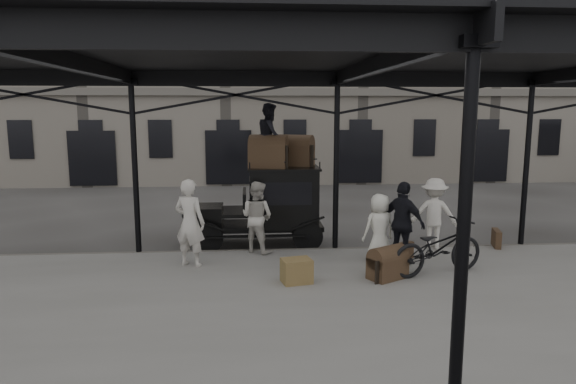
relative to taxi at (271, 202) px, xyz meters
name	(u,v)px	position (x,y,z in m)	size (l,w,h in m)	color
ground	(350,279)	(1.60, -2.97, -1.20)	(120.00, 120.00, 0.00)	#383533
platform	(371,310)	(1.60, -4.97, -1.13)	(28.00, 8.00, 0.15)	slate
canopy	(374,58)	(1.60, -4.69, 3.39)	(22.50, 9.00, 4.74)	black
building_frontage	(289,48)	(1.60, 15.03, 5.80)	(64.00, 8.00, 14.00)	slate
taxi	(271,202)	(0.00, 0.00, 0.00)	(3.65, 1.55, 2.18)	black
porter_left	(190,223)	(-1.95, -2.22, -0.05)	(0.74, 0.48, 2.02)	beige
porter_midleft	(257,217)	(-0.41, -1.17, -0.16)	(0.87, 0.68, 1.79)	beige
porter_centre	(379,228)	(2.43, -2.24, -0.24)	(0.79, 0.52, 1.62)	beige
porter_official	(403,223)	(2.93, -2.42, -0.09)	(1.13, 0.47, 1.93)	black
porter_right	(434,214)	(4.12, -1.17, -0.14)	(1.18, 0.68, 1.83)	silver
bicycle	(438,248)	(3.48, -3.23, -0.46)	(0.79, 2.26, 1.19)	black
porter_roof	(270,135)	(-0.03, -0.10, 1.82)	(0.82, 0.64, 1.69)	black
steamer_trunk_roof_near	(269,154)	(-0.08, -0.25, 1.34)	(0.98, 0.60, 0.72)	#442E1F
steamer_trunk_roof_far	(295,153)	(0.67, 0.20, 1.33)	(0.95, 0.58, 0.70)	#442E1F
steamer_trunk_platform	(388,265)	(2.32, -3.44, -0.76)	(0.80, 0.49, 0.59)	#442E1F
wicker_hamper	(297,271)	(0.37, -3.56, -0.80)	(0.60, 0.45, 0.50)	olive
suitcase_upright	(496,238)	(5.82, -1.17, -0.83)	(0.15, 0.60, 0.45)	#442E1F
suitcase_flat	(403,251)	(3.06, -2.08, -0.85)	(0.60, 0.15, 0.40)	#442E1F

